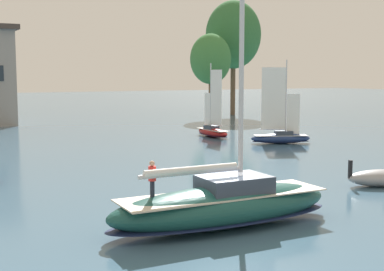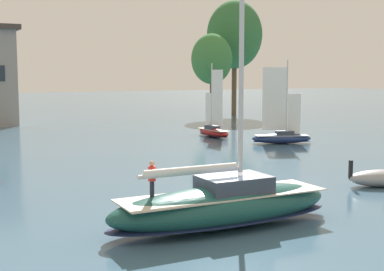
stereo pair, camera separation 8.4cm
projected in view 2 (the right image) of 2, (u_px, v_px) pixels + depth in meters
The scene contains 7 objects.
ground_plane at pixel (223, 227), 24.75m from camera, with size 400.00×400.00×0.00m, color #42667F.
tree_shore_center at pixel (212, 59), 86.15m from camera, with size 6.63×6.63×13.65m.
tree_shore_right at pixel (235, 35), 93.69m from camera, with size 9.71×9.71×19.99m.
sailboat_main at pixel (224, 204), 24.65m from camera, with size 11.51×3.54×15.69m.
sailboat_moored_near_marina at pixel (282, 136), 54.78m from camera, with size 6.36×4.14×8.54m.
sailboat_moored_far_slip at pixel (213, 131), 60.71m from camera, with size 1.89×6.10×8.34m.
motor_tender at pixel (383, 178), 33.67m from camera, with size 4.76×3.41×1.70m.
Camera 2 is at (-12.89, -20.44, 6.98)m, focal length 50.00 mm.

